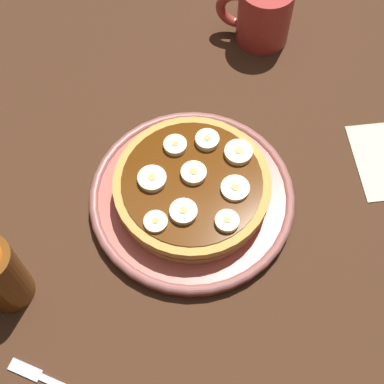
{
  "coord_description": "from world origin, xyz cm",
  "views": [
    {
      "loc": [
        -6.96,
        30.34,
        59.8
      ],
      "look_at": [
        0.0,
        0.0,
        2.44
      ],
      "focal_mm": 53.18,
      "sensor_mm": 36.0,
      "label": 1
    }
  ],
  "objects_px": {
    "banana_slice_6": "(227,221)",
    "coffee_mug": "(262,13)",
    "banana_slice_3": "(152,179)",
    "banana_slice_4": "(156,222)",
    "banana_slice_5": "(185,212)",
    "banana_slice_0": "(195,174)",
    "banana_slice_8": "(235,189)",
    "banana_slice_1": "(238,153)",
    "banana_slice_2": "(207,140)",
    "pancake_stack": "(193,187)",
    "plate": "(192,198)",
    "banana_slice_7": "(175,146)"
  },
  "relations": [
    {
      "from": "banana_slice_6",
      "to": "coffee_mug",
      "type": "height_order",
      "value": "coffee_mug"
    },
    {
      "from": "banana_slice_3",
      "to": "banana_slice_4",
      "type": "bearing_deg",
      "value": 108.89
    },
    {
      "from": "banana_slice_5",
      "to": "banana_slice_6",
      "type": "distance_m",
      "value": 0.05
    },
    {
      "from": "banana_slice_0",
      "to": "banana_slice_8",
      "type": "distance_m",
      "value": 0.05
    },
    {
      "from": "banana_slice_1",
      "to": "banana_slice_2",
      "type": "relative_size",
      "value": 1.16
    },
    {
      "from": "banana_slice_3",
      "to": "banana_slice_6",
      "type": "height_order",
      "value": "same"
    },
    {
      "from": "banana_slice_8",
      "to": "coffee_mug",
      "type": "relative_size",
      "value": 0.3
    },
    {
      "from": "pancake_stack",
      "to": "banana_slice_0",
      "type": "height_order",
      "value": "banana_slice_0"
    },
    {
      "from": "plate",
      "to": "banana_slice_3",
      "type": "height_order",
      "value": "banana_slice_3"
    },
    {
      "from": "pancake_stack",
      "to": "banana_slice_7",
      "type": "xyz_separation_m",
      "value": [
        0.03,
        -0.04,
        0.02
      ]
    },
    {
      "from": "banana_slice_0",
      "to": "banana_slice_5",
      "type": "xyz_separation_m",
      "value": [
        -0.0,
        0.05,
        0.0
      ]
    },
    {
      "from": "banana_slice_2",
      "to": "banana_slice_7",
      "type": "xyz_separation_m",
      "value": [
        0.03,
        0.01,
        -0.0
      ]
    },
    {
      "from": "banana_slice_5",
      "to": "banana_slice_8",
      "type": "xyz_separation_m",
      "value": [
        -0.05,
        -0.04,
        -0.0
      ]
    },
    {
      "from": "banana_slice_2",
      "to": "banana_slice_3",
      "type": "relative_size",
      "value": 0.86
    },
    {
      "from": "pancake_stack",
      "to": "banana_slice_7",
      "type": "distance_m",
      "value": 0.05
    },
    {
      "from": "banana_slice_0",
      "to": "banana_slice_7",
      "type": "relative_size",
      "value": 1.08
    },
    {
      "from": "banana_slice_5",
      "to": "banana_slice_8",
      "type": "bearing_deg",
      "value": -139.21
    },
    {
      "from": "banana_slice_0",
      "to": "pancake_stack",
      "type": "bearing_deg",
      "value": 85.9
    },
    {
      "from": "banana_slice_2",
      "to": "banana_slice_5",
      "type": "distance_m",
      "value": 0.1
    },
    {
      "from": "banana_slice_6",
      "to": "banana_slice_7",
      "type": "height_order",
      "value": "same"
    },
    {
      "from": "banana_slice_2",
      "to": "coffee_mug",
      "type": "xyz_separation_m",
      "value": [
        -0.03,
        -0.22,
        -0.01
      ]
    },
    {
      "from": "banana_slice_6",
      "to": "banana_slice_8",
      "type": "height_order",
      "value": "banana_slice_6"
    },
    {
      "from": "banana_slice_7",
      "to": "plate",
      "type": "bearing_deg",
      "value": 126.03
    },
    {
      "from": "banana_slice_0",
      "to": "banana_slice_1",
      "type": "distance_m",
      "value": 0.06
    },
    {
      "from": "coffee_mug",
      "to": "banana_slice_4",
      "type": "bearing_deg",
      "value": 80.07
    },
    {
      "from": "banana_slice_0",
      "to": "coffee_mug",
      "type": "relative_size",
      "value": 0.28
    },
    {
      "from": "banana_slice_3",
      "to": "banana_slice_5",
      "type": "bearing_deg",
      "value": 144.57
    },
    {
      "from": "banana_slice_0",
      "to": "banana_slice_1",
      "type": "relative_size",
      "value": 0.9
    },
    {
      "from": "plate",
      "to": "banana_slice_3",
      "type": "xyz_separation_m",
      "value": [
        0.04,
        0.01,
        0.04
      ]
    },
    {
      "from": "pancake_stack",
      "to": "banana_slice_2",
      "type": "relative_size",
      "value": 6.58
    },
    {
      "from": "banana_slice_1",
      "to": "plate",
      "type": "bearing_deg",
      "value": 46.66
    },
    {
      "from": "banana_slice_8",
      "to": "pancake_stack",
      "type": "bearing_deg",
      "value": -2.28
    },
    {
      "from": "banana_slice_1",
      "to": "banana_slice_5",
      "type": "distance_m",
      "value": 0.1
    },
    {
      "from": "banana_slice_0",
      "to": "coffee_mug",
      "type": "distance_m",
      "value": 0.27
    },
    {
      "from": "banana_slice_4",
      "to": "pancake_stack",
      "type": "bearing_deg",
      "value": -114.03
    },
    {
      "from": "banana_slice_4",
      "to": "coffee_mug",
      "type": "xyz_separation_m",
      "value": [
        -0.06,
        -0.34,
        -0.01
      ]
    },
    {
      "from": "banana_slice_4",
      "to": "plate",
      "type": "bearing_deg",
      "value": -114.09
    },
    {
      "from": "banana_slice_0",
      "to": "banana_slice_7",
      "type": "bearing_deg",
      "value": -46.51
    },
    {
      "from": "banana_slice_0",
      "to": "banana_slice_5",
      "type": "bearing_deg",
      "value": 90.74
    },
    {
      "from": "banana_slice_4",
      "to": "banana_slice_8",
      "type": "distance_m",
      "value": 0.09
    },
    {
      "from": "banana_slice_1",
      "to": "banana_slice_8",
      "type": "height_order",
      "value": "banana_slice_1"
    },
    {
      "from": "plate",
      "to": "banana_slice_1",
      "type": "distance_m",
      "value": 0.08
    },
    {
      "from": "plate",
      "to": "banana_slice_4",
      "type": "distance_m",
      "value": 0.08
    },
    {
      "from": "banana_slice_7",
      "to": "banana_slice_2",
      "type": "bearing_deg",
      "value": -156.47
    },
    {
      "from": "plate",
      "to": "banana_slice_0",
      "type": "xyz_separation_m",
      "value": [
        -0.0,
        -0.01,
        0.04
      ]
    },
    {
      "from": "banana_slice_5",
      "to": "banana_slice_6",
      "type": "relative_size",
      "value": 1.15
    },
    {
      "from": "pancake_stack",
      "to": "coffee_mug",
      "type": "xyz_separation_m",
      "value": [
        -0.03,
        -0.28,
        0.01
      ]
    },
    {
      "from": "banana_slice_6",
      "to": "banana_slice_7",
      "type": "distance_m",
      "value": 0.11
    },
    {
      "from": "banana_slice_2",
      "to": "banana_slice_6",
      "type": "bearing_deg",
      "value": 113.8
    },
    {
      "from": "banana_slice_0",
      "to": "banana_slice_4",
      "type": "bearing_deg",
      "value": 67.82
    }
  ]
}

